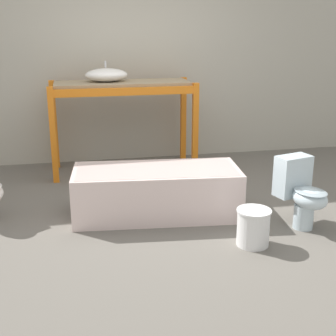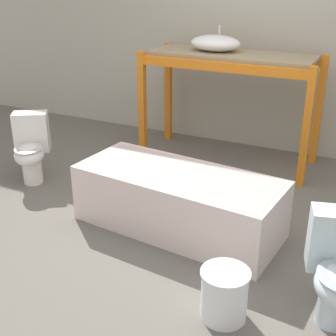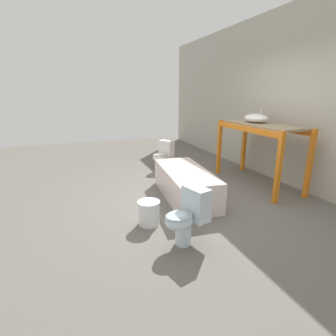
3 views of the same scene
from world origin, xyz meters
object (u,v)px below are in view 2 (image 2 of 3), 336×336
at_px(sink_basin, 215,43).
at_px(toilet_near, 31,147).
at_px(bathtub_main, 178,197).
at_px(bucket_white, 224,293).

relative_size(sink_basin, toilet_near, 0.79).
distance_m(bathtub_main, bucket_white, 1.09).
relative_size(toilet_near, bucket_white, 2.01).
height_order(bathtub_main, bucket_white, bathtub_main).
bearing_deg(bucket_white, toilet_near, 156.36).
height_order(sink_basin, toilet_near, sink_basin).
relative_size(sink_basin, bathtub_main, 0.31).
distance_m(toilet_near, bucket_white, 2.58).
bearing_deg(sink_basin, bathtub_main, -78.18).
height_order(sink_basin, bucket_white, sink_basin).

